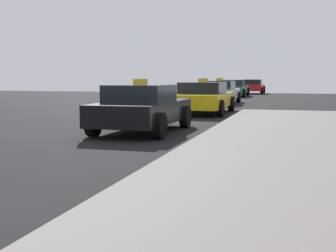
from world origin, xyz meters
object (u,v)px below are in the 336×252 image
car_black (142,108)px  car_yellow (204,98)px  car_green (234,88)px  car_red (253,86)px  car_silver (220,92)px

car_black → car_yellow: same height
car_yellow → car_green: car_yellow is taller
car_red → car_black: bearing=-90.1°
car_yellow → car_silver: size_ratio=1.03×
car_silver → car_yellow: bearing=-85.8°
car_black → car_silver: size_ratio=0.91×
car_black → car_red: size_ratio=0.96×
car_green → car_silver: bearing=-87.0°
car_yellow → car_red: 23.52m
car_yellow → car_silver: 7.16m
car_black → car_silver: 13.74m
car_green → car_red: 6.84m
car_black → car_yellow: (0.34, 6.59, 0.00)m
car_yellow → car_red: car_yellow is taller
car_black → car_red: car_black is taller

